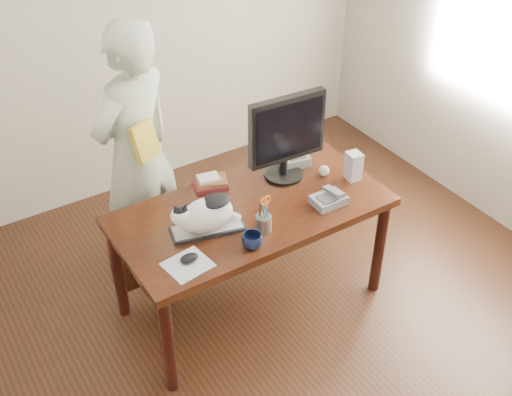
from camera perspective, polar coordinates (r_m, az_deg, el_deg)
The scene contains 16 objects.
room at distance 2.98m, azimuth 5.69°, elevation 2.48°, with size 4.50×4.50×4.50m.
desk at distance 3.87m, azimuth -1.02°, elevation -2.01°, with size 1.60×0.80×0.75m.
keyboard at distance 3.56m, azimuth -4.32°, elevation -2.73°, with size 0.44×0.25×0.02m.
cat at distance 3.49m, azimuth -4.60°, elevation -1.42°, with size 0.40×0.26×0.23m.
monitor at distance 3.81m, azimuth 2.74°, elevation 5.73°, with size 0.50×0.26×0.56m.
pen_cup at distance 3.52m, azimuth 0.67°, elevation -2.10°, with size 0.10×0.10×0.23m.
mousepad at distance 3.36m, azimuth -6.09°, elevation -5.91°, with size 0.25×0.23×0.01m.
mouse at distance 3.37m, azimuth -5.96°, elevation -5.34°, with size 0.11×0.08×0.04m.
coffee_mug at distance 3.42m, azimuth -0.34°, elevation -3.83°, with size 0.11×0.11×0.09m, color black.
phone at distance 3.77m, azimuth 6.51°, elevation -0.08°, with size 0.20×0.17×0.09m.
speaker at distance 3.96m, azimuth 8.66°, elevation 2.83°, with size 0.09×0.10×0.18m.
baseball at distance 4.00m, azimuth 6.06°, elevation 2.42°, with size 0.07×0.07×0.07m.
book_stack at distance 3.89m, azimuth -4.06°, elevation 1.39°, with size 0.23×0.20×0.08m.
calculator at distance 4.13m, azimuth 3.28°, elevation 3.71°, with size 0.20×0.25×0.07m.
person at distance 4.05m, azimuth -10.59°, elevation 3.85°, with size 0.63×0.42×1.74m, color silver.
held_book at distance 3.82m, azimuth -9.86°, elevation 5.00°, with size 0.19×0.15×0.23m.
Camera 1 is at (-1.57, -1.92, 3.00)m, focal length 45.00 mm.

